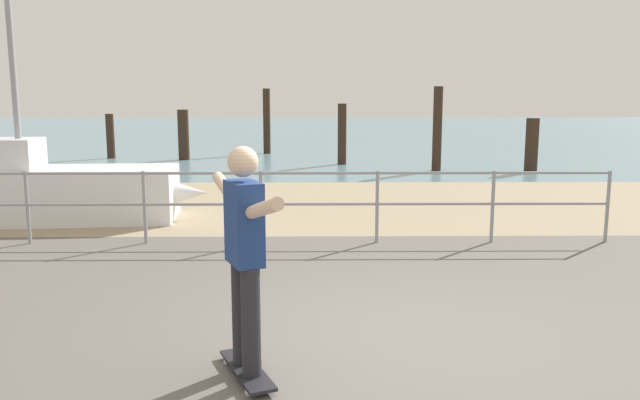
{
  "coord_description": "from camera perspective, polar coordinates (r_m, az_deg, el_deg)",
  "views": [
    {
      "loc": [
        -0.66,
        -5.13,
        2.07
      ],
      "look_at": [
        -0.58,
        2.0,
        0.9
      ],
      "focal_mm": 35.19,
      "sensor_mm": 36.0,
      "label": 1
    }
  ],
  "objects": [
    {
      "name": "groyne_post_2",
      "position": [
        23.17,
        -4.87,
        7.13
      ],
      "size": [
        0.26,
        0.26,
        2.38
      ],
      "primitive_type": "cylinder",
      "color": "#332319",
      "rests_on": "ground"
    },
    {
      "name": "beach_strip",
      "position": [
        12.32,
        2.4,
        -0.35
      ],
      "size": [
        24.0,
        6.0,
        0.04
      ],
      "primitive_type": "cube",
      "color": "tan",
      "rests_on": "ground"
    },
    {
      "name": "groyne_post_5",
      "position": [
        18.38,
        18.7,
        4.73
      ],
      "size": [
        0.36,
        0.36,
        1.5
      ],
      "primitive_type": "cylinder",
      "color": "#332319",
      "rests_on": "ground"
    },
    {
      "name": "groyne_post_4",
      "position": [
        17.92,
        10.62,
        6.34
      ],
      "size": [
        0.26,
        0.26,
        2.37
      ],
      "primitive_type": "cylinder",
      "color": "#332319",
      "rests_on": "ground"
    },
    {
      "name": "railing_fence",
      "position": [
        8.97,
        -10.63,
        0.37
      ],
      "size": [
        11.56,
        0.05,
        1.05
      ],
      "color": "gray",
      "rests_on": "ground"
    },
    {
      "name": "sailboat",
      "position": [
        11.42,
        -23.27,
        0.77
      ],
      "size": [
        5.03,
        1.78,
        5.26
      ],
      "color": "silver",
      "rests_on": "ground"
    },
    {
      "name": "skateboard",
      "position": [
        4.86,
        -6.65,
        -15.12
      ],
      "size": [
        0.5,
        0.81,
        0.08
      ],
      "color": "black",
      "rests_on": "ground"
    },
    {
      "name": "skateboarder",
      "position": [
        4.55,
        -6.88,
        -4.15
      ],
      "size": [
        0.65,
        1.37,
        1.65
      ],
      "color": "#26262B",
      "rests_on": "skateboard"
    },
    {
      "name": "groyne_post_3",
      "position": [
        19.36,
        2.02,
        5.98
      ],
      "size": [
        0.27,
        0.27,
        1.88
      ],
      "primitive_type": "cylinder",
      "color": "#332319",
      "rests_on": "ground"
    },
    {
      "name": "groyne_post_0",
      "position": [
        22.44,
        -18.53,
        5.5
      ],
      "size": [
        0.27,
        0.27,
        1.52
      ],
      "primitive_type": "cylinder",
      "color": "#332319",
      "rests_on": "ground"
    },
    {
      "name": "sea_surface",
      "position": [
        40.19,
        0.25,
        6.39
      ],
      "size": [
        72.0,
        50.0,
        0.04
      ],
      "primitive_type": "cube",
      "color": "slate",
      "rests_on": "ground"
    },
    {
      "name": "ground_plane",
      "position": [
        4.67,
        7.9,
        -17.12
      ],
      "size": [
        24.0,
        10.0,
        0.04
      ],
      "primitive_type": "cube",
      "color": "#605B56",
      "rests_on": "ground"
    },
    {
      "name": "groyne_post_1",
      "position": [
        21.25,
        -12.31,
        5.79
      ],
      "size": [
        0.36,
        0.36,
        1.67
      ],
      "primitive_type": "cylinder",
      "color": "#332319",
      "rests_on": "ground"
    }
  ]
}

